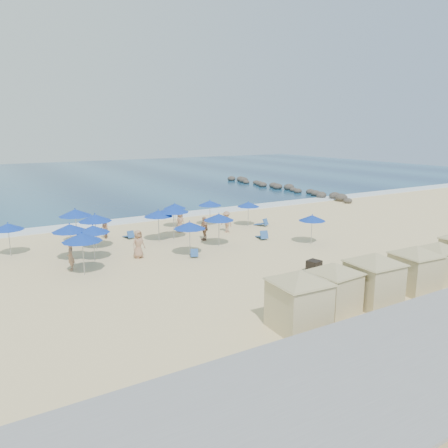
{
  "coord_description": "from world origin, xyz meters",
  "views": [
    {
      "loc": [
        -14.39,
        -22.94,
        8.34
      ],
      "look_at": [
        1.31,
        3.0,
        1.72
      ],
      "focal_mm": 35.0,
      "sensor_mm": 36.0,
      "label": 1
    }
  ],
  "objects": [
    {
      "name": "ground",
      "position": [
        0.0,
        0.0,
        0.0
      ],
      "size": [
        160.0,
        160.0,
        0.0
      ],
      "primitive_type": "plane",
      "color": "beige",
      "rests_on": "ground"
    },
    {
      "name": "ocean",
      "position": [
        0.0,
        55.0,
        0.03
      ],
      "size": [
        160.0,
        80.0,
        0.06
      ],
      "primitive_type": "cube",
      "color": "navy",
      "rests_on": "ground"
    },
    {
      "name": "surf_line",
      "position": [
        0.0,
        15.5,
        0.04
      ],
      "size": [
        160.0,
        2.5,
        0.08
      ],
      "primitive_type": "cube",
      "color": "white",
      "rests_on": "ground"
    },
    {
      "name": "seawall",
      "position": [
        0.0,
        -13.5,
        0.65
      ],
      "size": [
        160.0,
        6.1,
        1.22
      ],
      "color": "gray",
      "rests_on": "ground"
    },
    {
      "name": "rock_jetty",
      "position": [
        24.01,
        24.9,
        0.36
      ],
      "size": [
        2.56,
        26.66,
        0.96
      ],
      "color": "#2F2A27",
      "rests_on": "ground"
    },
    {
      "name": "trash_bin",
      "position": [
        3.02,
        -4.51,
        0.36
      ],
      "size": [
        0.86,
        0.86,
        0.72
      ],
      "primitive_type": "cube",
      "rotation": [
        0.0,
        0.0,
        0.22
      ],
      "color": "black",
      "rests_on": "ground"
    },
    {
      "name": "cabana_0",
      "position": [
        -2.77,
        -9.83,
        1.66
      ],
      "size": [
        4.6,
        4.6,
        2.89
      ],
      "color": "#C2B385",
      "rests_on": "ground"
    },
    {
      "name": "cabana_1",
      "position": [
        -0.21,
        -9.31,
        1.51
      ],
      "size": [
        4.18,
        4.18,
        2.63
      ],
      "color": "#C2B385",
      "rests_on": "ground"
    },
    {
      "name": "cabana_2",
      "position": [
        2.06,
        -9.65,
        1.65
      ],
      "size": [
        4.58,
        4.58,
        2.88
      ],
      "color": "#C2B385",
      "rests_on": "ground"
    },
    {
      "name": "cabana_3",
      "position": [
        5.38,
        -9.51,
        1.55
      ],
      "size": [
        4.31,
        4.31,
        2.71
      ],
      "color": "#C2B385",
      "rests_on": "ground"
    },
    {
      "name": "cabana_4",
      "position": [
        7.68,
        -9.27,
        1.45
      ],
      "size": [
        4.03,
        4.03,
        2.53
      ],
      "color": "#C2B385",
      "rests_on": "ground"
    },
    {
      "name": "umbrella_0",
      "position": [
        -12.06,
        8.58,
        2.01
      ],
      "size": [
        2.04,
        2.04,
        2.32
      ],
      "color": "#A5A8AD",
      "rests_on": "ground"
    },
    {
      "name": "umbrella_1",
      "position": [
        -8.81,
        5.18,
        2.21
      ],
      "size": [
        2.24,
        2.24,
        2.55
      ],
      "color": "#A5A8AD",
      "rests_on": "ground"
    },
    {
      "name": "umbrella_2",
      "position": [
        -6.67,
        7.18,
        2.29
      ],
      "size": [
        2.32,
        2.32,
        2.64
      ],
      "color": "#A5A8AD",
      "rests_on": "ground"
    },
    {
      "name": "umbrella_3",
      "position": [
        -8.79,
        2.08,
        2.26
      ],
      "size": [
        2.29,
        2.29,
        2.61
      ],
      "color": "#A5A8AD",
      "rests_on": "ground"
    },
    {
      "name": "umbrella_4",
      "position": [
        -7.47,
        9.57,
        2.35
      ],
      "size": [
        2.38,
        2.38,
        2.71
      ],
      "color": "#A5A8AD",
      "rests_on": "ground"
    },
    {
      "name": "umbrella_5",
      "position": [
        -2.01,
        7.02,
        2.16
      ],
      "size": [
        2.19,
        2.19,
        2.49
      ],
      "color": "#A5A8AD",
      "rests_on": "ground"
    },
    {
      "name": "umbrella_6",
      "position": [
        -1.76,
        2.32,
        2.11
      ],
      "size": [
        2.14,
        2.14,
        2.43
      ],
      "color": "#A5A8AD",
      "rests_on": "ground"
    },
    {
      "name": "umbrella_7",
      "position": [
        -0.75,
        7.08,
        2.37
      ],
      "size": [
        2.41,
        2.41,
        2.74
      ],
      "color": "#A5A8AD",
      "rests_on": "ground"
    },
    {
      "name": "umbrella_8",
      "position": [
        1.17,
        3.48,
        2.16
      ],
      "size": [
        2.19,
        2.19,
        2.49
      ],
      "color": "#A5A8AD",
      "rests_on": "ground"
    },
    {
      "name": "umbrella_9",
      "position": [
        4.03,
        9.87,
        2.01
      ],
      "size": [
        2.04,
        2.04,
        2.32
      ],
      "color": "#A5A8AD",
      "rests_on": "ground"
    },
    {
      "name": "umbrella_10",
      "position": [
        6.8,
        7.98,
        1.93
      ],
      "size": [
        1.96,
        1.96,
        2.23
      ],
      "color": "#A5A8AD",
      "rests_on": "ground"
    },
    {
      "name": "umbrella_11",
      "position": [
        7.36,
        0.5,
        1.96
      ],
      "size": [
        1.99,
        1.99,
        2.26
      ],
      "color": "#A5A8AD",
      "rests_on": "ground"
    },
    {
      "name": "umbrella_12",
      "position": [
        1.06,
        10.72,
        1.89
      ],
      "size": [
        1.92,
        1.92,
        2.18
      ],
      "color": "#A5A8AD",
      "rests_on": "ground"
    },
    {
      "name": "umbrella_13",
      "position": [
        -7.55,
        4.47,
        2.12
      ],
      "size": [
        2.15,
        2.15,
        2.44
      ],
      "color": "#A5A8AD",
      "rests_on": "ground"
    },
    {
      "name": "beach_chair_1",
      "position": [
        -7.12,
        9.5,
        0.22
      ],
      "size": [
        0.77,
        1.24,
        0.63
      ],
      "color": "#275192",
      "rests_on": "ground"
    },
    {
      "name": "beach_chair_2",
      "position": [
        -3.63,
        9.13,
        0.23
      ],
      "size": [
        0.65,
        1.24,
        0.65
      ],
      "color": "#275192",
      "rests_on": "ground"
    },
    {
      "name": "beach_chair_3",
      "position": [
        -1.6,
        2.02,
        0.21
      ],
      "size": [
        0.92,
        1.23,
        0.62
      ],
      "color": "#275192",
      "rests_on": "ground"
    },
    {
      "name": "beach_chair_4",
      "position": [
        5.12,
        3.54,
        0.26
      ],
      "size": [
        0.93,
        1.46,
        0.74
      ],
      "color": "#275192",
      "rests_on": "ground"
    },
    {
      "name": "beach_chair_5",
      "position": [
        7.89,
        7.35,
        0.24
      ],
      "size": [
        0.99,
        1.39,
        0.7
      ],
      "color": "#275192",
      "rests_on": "ground"
    },
    {
      "name": "beachgoer_0",
      "position": [
        -9.24,
        3.36,
        0.85
      ],
      "size": [
        0.44,
        0.64,
        1.7
      ],
      "primitive_type": "imported",
      "rotation": [
        0.0,
        0.0,
        4.65
      ],
      "color": "#A5785C",
      "rests_on": "ground"
    },
    {
      "name": "beachgoer_1",
      "position": [
        -5.27,
        10.08,
        0.78
      ],
      "size": [
        0.63,
        0.79,
        1.57
      ],
      "primitive_type": "imported",
      "rotation": [
        0.0,
        0.0,
        4.66
      ],
      "color": "#A5785C",
      "rests_on": "ground"
    },
    {
      "name": "beachgoer_2",
      "position": [
        1.09,
        5.56,
        0.92
      ],
      "size": [
        0.47,
        1.09,
        1.84
      ],
      "primitive_type": "imported",
      "rotation": [
        0.0,
        0.0,
        4.7
      ],
      "color": "#A5785C",
      "rests_on": "ground"
    },
    {
      "name": "beachgoer_3",
      "position": [
        3.92,
        6.91,
        0.88
      ],
      "size": [
        0.91,
        1.26,
        1.77
      ],
      "primitive_type": "imported",
      "rotation": [
        0.0,
        0.0,
        4.95
      ],
      "color": "#A5785C",
      "rests_on": "ground"
    },
    {
      "name": "beachgoer_4",
      "position": [
        0.73,
        9.04,
        0.86
      ],
      "size": [
        0.95,
        0.74,
        1.72
      ],
      "primitive_type": "imported",
      "rotation": [
        0.0,
        0.0,
        0.25
      ],
      "color": "#A5785C",
      "rests_on": "ground"
    },
    {
      "name": "beachgoer_5",
      "position": [
        -4.86,
        3.69,
        0.94
      ],
      "size": [
        1.04,
        0.81,
        1.87
      ],
      "primitive_type": "imported",
      "rotation": [
        0.0,
        0.0,
        0.26
      ],
      "color": "#A5785C",
      "rests_on": "ground"
    }
  ]
}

